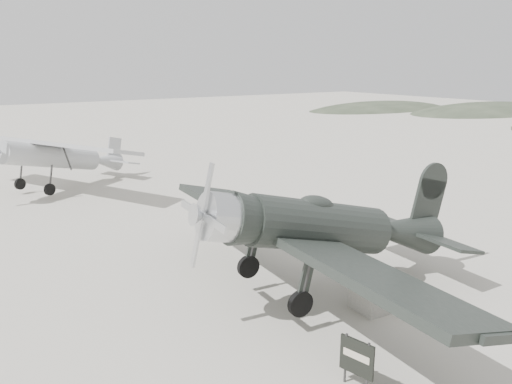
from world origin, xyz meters
The scene contains 7 objects.
ground centered at (0.00, 0.00, 0.00)m, with size 160.00×160.00×0.00m, color #ACA799.
hill_east_north centered at (60.00, 28.00, 0.00)m, with size 36.00×18.00×6.00m, color #303A2A.
hill_northeast centered at (50.00, 40.00, 0.00)m, with size 32.00×16.00×5.20m, color #303A2A.
lowwing_monoplane centered at (-0.21, -4.48, 2.15)m, with size 9.03×12.61×4.07m.
highwing_monoplane centered at (-3.95, 13.55, 2.17)m, with size 9.24×11.78×3.47m.
equipment_block centered at (0.56, -5.94, 0.40)m, with size 1.59×0.99×0.79m, color slate.
sign_board centered at (-2.68, -8.25, 0.71)m, with size 0.25×0.81×1.19m.
Camera 1 is at (-9.73, -14.97, 6.86)m, focal length 35.00 mm.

